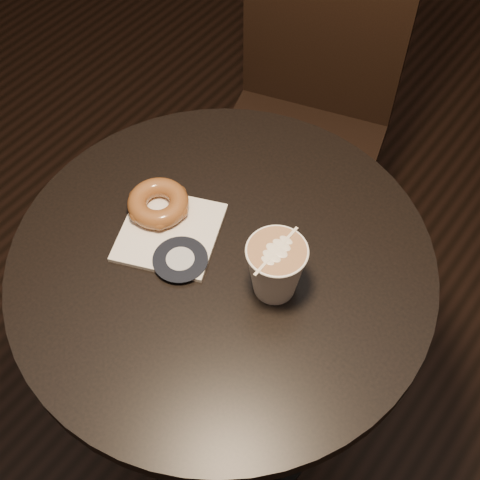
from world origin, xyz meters
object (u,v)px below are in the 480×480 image
at_px(pastry_bag, 170,232).
at_px(doughnut, 158,203).
at_px(chair, 309,99).
at_px(cafe_table, 224,319).
at_px(latte_cup, 276,269).

distance_m(pastry_bag, doughnut, 0.05).
bearing_deg(chair, pastry_bag, -97.12).
distance_m(cafe_table, doughnut, 0.27).
relative_size(cafe_table, pastry_bag, 4.75).
distance_m(pastry_bag, latte_cup, 0.21).
height_order(cafe_table, pastry_bag, pastry_bag).
height_order(cafe_table, doughnut, doughnut).
relative_size(doughnut, latte_cup, 1.00).
height_order(chair, pastry_bag, chair).
bearing_deg(doughnut, chair, 96.34).
bearing_deg(latte_cup, doughnut, 179.46).
relative_size(cafe_table, latte_cup, 7.20).
bearing_deg(pastry_bag, cafe_table, -16.23).
xyz_separation_m(pastry_bag, latte_cup, (0.20, 0.02, 0.05)).
distance_m(cafe_table, chair, 0.63).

